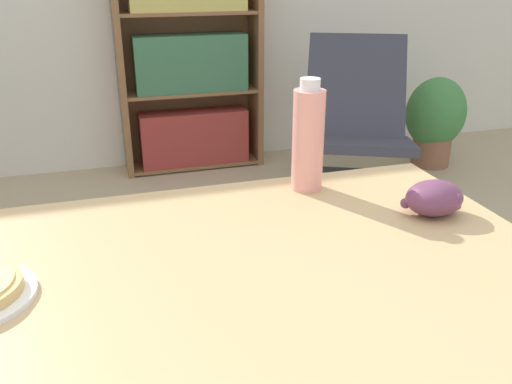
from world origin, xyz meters
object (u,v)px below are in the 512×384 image
object	(u,v)px
lounge_chair_far	(354,150)
potted_plant_floor	(435,119)
drink_bottle	(308,139)
bookshelf	(190,60)
grape_bunch	(434,198)

from	to	relation	value
lounge_chair_far	potted_plant_floor	size ratio (longest dim) A/B	1.57
drink_bottle	lounge_chair_far	xyz separation A→B (m)	(0.87, 1.42, -0.57)
bookshelf	potted_plant_floor	xyz separation A→B (m)	(1.52, -0.44, -0.38)
drink_bottle	potted_plant_floor	size ratio (longest dim) A/B	0.47
grape_bunch	drink_bottle	world-z (taller)	drink_bottle
drink_bottle	lounge_chair_far	bearing A→B (deg)	58.57
bookshelf	grape_bunch	bearing A→B (deg)	-87.41
lounge_chair_far	bookshelf	bearing A→B (deg)	158.73
grape_bunch	drink_bottle	bearing A→B (deg)	133.88
grape_bunch	bookshelf	xyz separation A→B (m)	(-0.11, 2.44, -0.07)
grape_bunch	bookshelf	distance (m)	2.44
drink_bottle	lounge_chair_far	size ratio (longest dim) A/B	0.30
grape_bunch	potted_plant_floor	bearing A→B (deg)	54.89
drink_bottle	bookshelf	size ratio (longest dim) A/B	0.19
grape_bunch	drink_bottle	size ratio (longest dim) A/B	0.50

